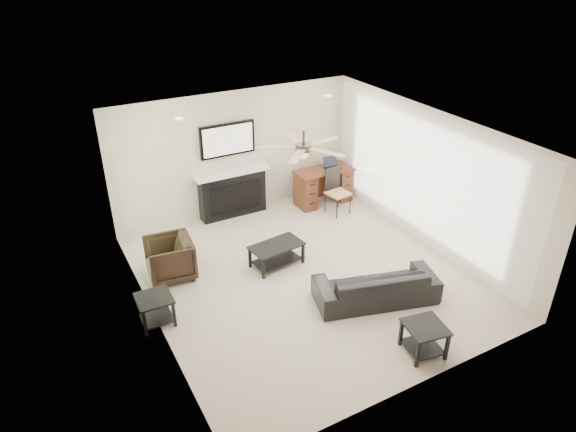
# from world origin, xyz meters

# --- Properties ---
(room_shell) EXTENTS (5.50, 5.54, 2.52)m
(room_shell) POSITION_xyz_m (0.19, 0.08, 1.68)
(room_shell) COLOR beige
(room_shell) RESTS_ON ground
(sofa) EXTENTS (2.02, 1.23, 0.55)m
(sofa) POSITION_xyz_m (0.64, -1.08, 0.28)
(sofa) COLOR black
(sofa) RESTS_ON ground
(armchair) EXTENTS (0.84, 0.82, 0.69)m
(armchair) POSITION_xyz_m (-1.96, 1.07, 0.35)
(armchair) COLOR black
(armchair) RESTS_ON ground
(coffee_table) EXTENTS (0.96, 0.61, 0.40)m
(coffee_table) POSITION_xyz_m (-0.26, 0.52, 0.20)
(coffee_table) COLOR black
(coffee_table) RESTS_ON ground
(end_table_near) EXTENTS (0.61, 0.61, 0.45)m
(end_table_near) POSITION_xyz_m (0.49, -2.33, 0.23)
(end_table_near) COLOR black
(end_table_near) RESTS_ON ground
(end_table_left) EXTENTS (0.51, 0.51, 0.45)m
(end_table_left) POSITION_xyz_m (-2.51, 0.02, 0.23)
(end_table_left) COLOR black
(end_table_left) RESTS_ON ground
(fireplace_unit) EXTENTS (1.52, 0.34, 1.91)m
(fireplace_unit) POSITION_xyz_m (-0.17, 2.58, 0.95)
(fireplace_unit) COLOR black
(fireplace_unit) RESTS_ON ground
(desk) EXTENTS (1.22, 0.56, 0.76)m
(desk) POSITION_xyz_m (1.73, 2.17, 0.38)
(desk) COLOR #431C10
(desk) RESTS_ON ground
(desk_chair) EXTENTS (0.48, 0.49, 0.97)m
(desk_chair) POSITION_xyz_m (1.73, 1.62, 0.48)
(desk_chair) COLOR black
(desk_chair) RESTS_ON ground
(laptop) EXTENTS (0.33, 0.24, 0.23)m
(laptop) POSITION_xyz_m (1.93, 2.15, 0.88)
(laptop) COLOR black
(laptop) RESTS_ON desk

